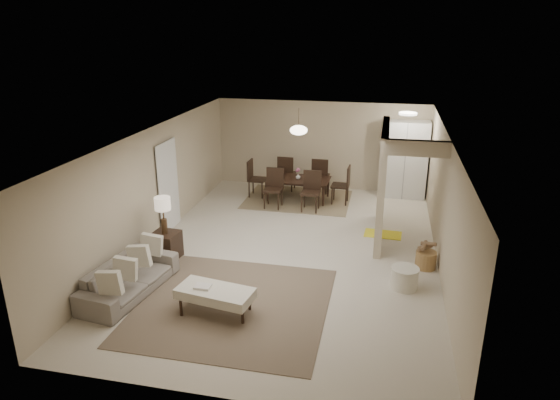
% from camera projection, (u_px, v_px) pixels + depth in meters
% --- Properties ---
extents(floor, '(9.00, 9.00, 0.00)m').
position_uv_depth(floor, '(290.00, 251.00, 10.55)').
color(floor, beige).
rests_on(floor, ground).
extents(ceiling, '(9.00, 9.00, 0.00)m').
position_uv_depth(ceiling, '(291.00, 135.00, 9.72)').
color(ceiling, white).
rests_on(ceiling, back_wall).
extents(back_wall, '(6.00, 0.00, 6.00)m').
position_uv_depth(back_wall, '(321.00, 145.00, 14.28)').
color(back_wall, '#BEAE90').
rests_on(back_wall, floor).
extents(left_wall, '(0.00, 9.00, 9.00)m').
position_uv_depth(left_wall, '(154.00, 186.00, 10.73)').
color(left_wall, '#BEAE90').
rests_on(left_wall, floor).
extents(right_wall, '(0.00, 9.00, 9.00)m').
position_uv_depth(right_wall, '(444.00, 206.00, 9.53)').
color(right_wall, '#BEAE90').
rests_on(right_wall, floor).
extents(partition, '(0.15, 2.50, 2.50)m').
position_uv_depth(partition, '(382.00, 183.00, 10.92)').
color(partition, '#BEAE90').
rests_on(partition, floor).
extents(doorway, '(0.04, 0.90, 2.04)m').
position_uv_depth(doorway, '(168.00, 187.00, 11.36)').
color(doorway, black).
rests_on(doorway, floor).
extents(pantry_cabinet, '(1.20, 0.55, 2.10)m').
position_uv_depth(pantry_cabinet, '(405.00, 160.00, 13.55)').
color(pantry_cabinet, white).
rests_on(pantry_cabinet, floor).
extents(flush_light, '(0.44, 0.44, 0.05)m').
position_uv_depth(flush_light, '(408.00, 114.00, 12.22)').
color(flush_light, white).
rests_on(flush_light, ceiling).
extents(living_rug, '(3.20, 3.20, 0.01)m').
position_uv_depth(living_rug, '(233.00, 305.00, 8.52)').
color(living_rug, brown).
rests_on(living_rug, floor).
extents(sofa, '(2.13, 1.07, 0.60)m').
position_uv_depth(sofa, '(129.00, 278.00, 8.81)').
color(sofa, gray).
rests_on(sofa, floor).
extents(ottoman_bench, '(1.33, 0.77, 0.45)m').
position_uv_depth(ottoman_bench, '(215.00, 294.00, 8.17)').
color(ottoman_bench, beige).
rests_on(ottoman_bench, living_rug).
extents(side_table, '(0.56, 0.56, 0.57)m').
position_uv_depth(side_table, '(166.00, 246.00, 10.12)').
color(side_table, black).
rests_on(side_table, floor).
extents(table_lamp, '(0.32, 0.32, 0.76)m').
position_uv_depth(table_lamp, '(163.00, 207.00, 9.84)').
color(table_lamp, '#4C3520').
rests_on(table_lamp, side_table).
extents(round_pouf, '(0.50, 0.50, 0.39)m').
position_uv_depth(round_pouf, '(405.00, 278.00, 9.02)').
color(round_pouf, beige).
rests_on(round_pouf, floor).
extents(wicker_basket, '(0.47, 0.47, 0.34)m').
position_uv_depth(wicker_basket, '(426.00, 260.00, 9.77)').
color(wicker_basket, brown).
rests_on(wicker_basket, floor).
extents(dining_rug, '(2.80, 2.10, 0.01)m').
position_uv_depth(dining_rug, '(298.00, 199.00, 13.62)').
color(dining_rug, '#8B7556').
rests_on(dining_rug, floor).
extents(dining_table, '(1.71, 1.00, 0.59)m').
position_uv_depth(dining_table, '(298.00, 189.00, 13.53)').
color(dining_table, black).
rests_on(dining_table, dining_rug).
extents(dining_chairs, '(2.76, 2.03, 1.03)m').
position_uv_depth(dining_chairs, '(298.00, 182.00, 13.45)').
color(dining_chairs, black).
rests_on(dining_chairs, dining_rug).
extents(vase, '(0.15, 0.15, 0.14)m').
position_uv_depth(vase, '(298.00, 177.00, 13.40)').
color(vase, white).
rests_on(vase, dining_table).
extents(yellow_mat, '(0.86, 0.55, 0.01)m').
position_uv_depth(yellow_mat, '(383.00, 234.00, 11.38)').
color(yellow_mat, yellow).
rests_on(yellow_mat, floor).
extents(pendant_light, '(0.46, 0.46, 0.71)m').
position_uv_depth(pendant_light, '(299.00, 130.00, 12.98)').
color(pendant_light, '#4C3520').
rests_on(pendant_light, ceiling).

